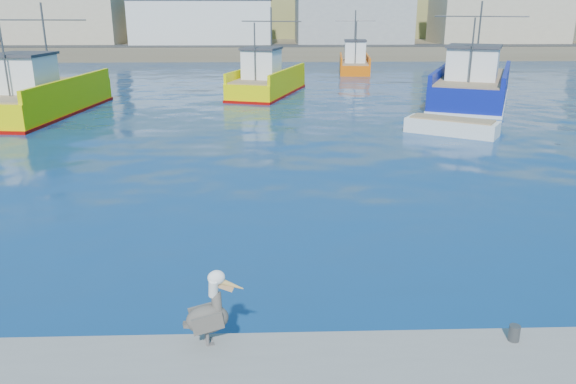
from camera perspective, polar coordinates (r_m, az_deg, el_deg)
The scene contains 8 objects.
ground at distance 13.58m, azimuth 4.04°, elevation -8.97°, with size 260.00×260.00×0.00m, color navy.
dock_bollards at distance 10.42m, azimuth 9.45°, elevation -14.19°, with size 36.20×0.20×0.30m.
trawler_yellow_a at distance 37.41m, azimuth -23.82°, elevation 8.80°, with size 5.48×12.19×6.58m.
trawler_yellow_b at distance 42.66m, azimuth -2.18°, elevation 11.14°, with size 6.18×10.35×6.32m.
trawler_blue at distance 41.16m, azimuth 18.21°, elevation 10.24°, with size 9.30×13.60×6.72m.
boat_orange at distance 57.94m, azimuth 6.75°, elevation 12.93°, with size 3.95×7.83×5.98m.
skiff_mid at distance 30.26m, azimuth 16.27°, elevation 6.28°, with size 4.71×3.80×0.99m.
pelican at distance 10.18m, azimuth -7.99°, elevation -12.05°, with size 1.12×0.63×1.39m.
Camera 1 is at (-1.35, -12.01, 6.19)m, focal length 35.00 mm.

